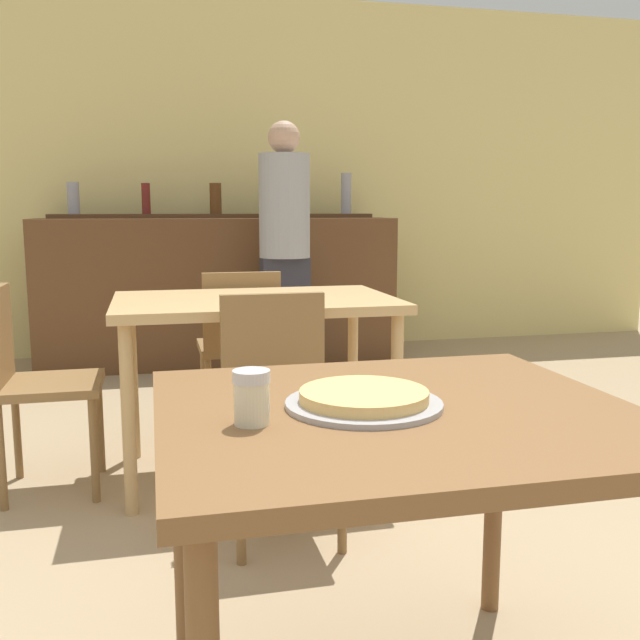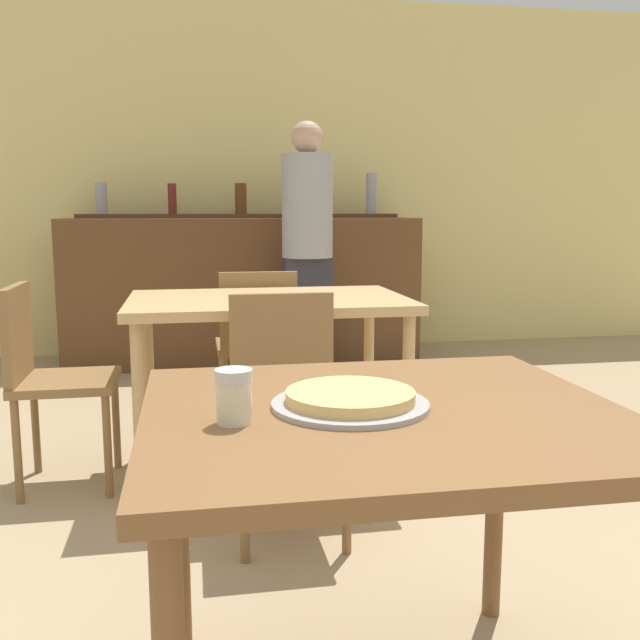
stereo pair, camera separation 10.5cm
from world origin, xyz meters
TOP-DOWN VIEW (x-y plane):
  - wall_back at (0.00, 4.46)m, footprint 8.00×0.05m
  - dining_table_near at (0.00, 0.00)m, footprint 0.99×0.89m
  - dining_table_far at (-0.07, 1.61)m, footprint 1.17×0.76m
  - bar_counter at (0.00, 3.95)m, footprint 2.60×0.56m
  - bar_back_shelf at (0.02, 4.09)m, footprint 2.39×0.24m
  - chair_far_side_front at (-0.07, 1.06)m, footprint 0.40×0.40m
  - chair_far_side_back at (-0.07, 2.17)m, footprint 0.40×0.40m
  - chair_far_side_left at (-0.98, 1.61)m, footprint 0.40×0.40m
  - pizza_tray at (-0.07, 0.01)m, footprint 0.33×0.33m
  - cheese_shaker at (-0.31, -0.05)m, footprint 0.07×0.07m
  - person_standing at (0.39, 3.37)m, footprint 0.34×0.34m

SIDE VIEW (x-z plane):
  - chair_far_side_front at x=-0.07m, z-range 0.08..0.92m
  - chair_far_side_back at x=-0.07m, z-range 0.08..0.92m
  - chair_far_side_left at x=-0.98m, z-range 0.08..0.92m
  - bar_counter at x=0.00m, z-range 0.00..1.08m
  - dining_table_near at x=0.00m, z-range 0.29..1.03m
  - dining_table_far at x=-0.07m, z-range 0.30..1.08m
  - pizza_tray at x=-0.07m, z-range 0.74..0.77m
  - cheese_shaker at x=-0.31m, z-range 0.74..0.85m
  - person_standing at x=0.39m, z-range 0.07..1.79m
  - bar_back_shelf at x=0.02m, z-range 0.97..1.31m
  - wall_back at x=0.00m, z-range 0.00..2.80m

